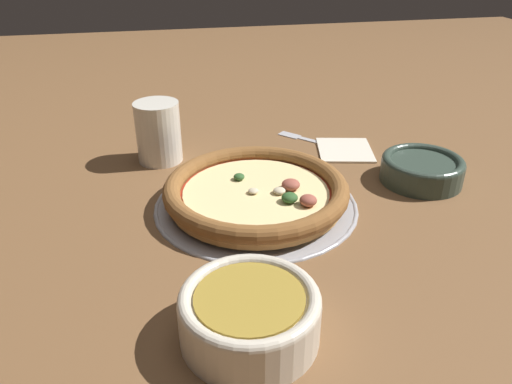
% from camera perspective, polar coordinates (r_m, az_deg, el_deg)
% --- Properties ---
extents(ground_plane, '(3.00, 3.00, 0.00)m').
position_cam_1_polar(ground_plane, '(0.80, 0.00, -1.54)').
color(ground_plane, brown).
extents(pizza_tray, '(0.32, 0.32, 0.01)m').
position_cam_1_polar(pizza_tray, '(0.79, 0.00, -1.32)').
color(pizza_tray, '#9E9EA3').
rests_on(pizza_tray, ground_plane).
extents(pizza, '(0.29, 0.29, 0.04)m').
position_cam_1_polar(pizza, '(0.78, 0.04, 0.09)').
color(pizza, tan).
rests_on(pizza, pizza_tray).
extents(bowl_near, '(0.15, 0.15, 0.06)m').
position_cam_1_polar(bowl_near, '(0.55, -0.74, -13.70)').
color(bowl_near, beige).
rests_on(bowl_near, ground_plane).
extents(bowl_far, '(0.14, 0.14, 0.05)m').
position_cam_1_polar(bowl_far, '(0.91, 18.44, 2.56)').
color(bowl_far, '#334238').
rests_on(bowl_far, ground_plane).
extents(drinking_cup, '(0.08, 0.08, 0.11)m').
position_cam_1_polar(drinking_cup, '(0.94, -11.10, 6.73)').
color(drinking_cup, silver).
rests_on(drinking_cup, ground_plane).
extents(napkin, '(0.13, 0.13, 0.01)m').
position_cam_1_polar(napkin, '(1.00, 10.13, 4.85)').
color(napkin, beige).
rests_on(napkin, ground_plane).
extents(fork, '(0.14, 0.14, 0.00)m').
position_cam_1_polar(fork, '(1.04, 6.52, 5.86)').
color(fork, '#B7B7BC').
rests_on(fork, ground_plane).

